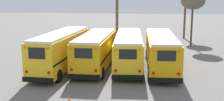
{
  "coord_description": "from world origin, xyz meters",
  "views": [
    {
      "loc": [
        2.87,
        -25.13,
        6.54
      ],
      "look_at": [
        0.0,
        -0.11,
        1.62
      ],
      "focal_mm": 45.0,
      "sensor_mm": 36.0,
      "label": 1
    }
  ],
  "objects_px": {
    "school_bus_1": "(96,50)",
    "utility_pole": "(117,17)",
    "bare_tree_0": "(193,1)",
    "traffic_cone": "(69,100)",
    "school_bus_2": "(129,49)",
    "school_bus_3": "(161,50)",
    "school_bus_0": "(62,49)"
  },
  "relations": [
    {
      "from": "school_bus_1",
      "to": "utility_pole",
      "type": "distance_m",
      "value": 11.21
    },
    {
      "from": "bare_tree_0",
      "to": "traffic_cone",
      "type": "distance_m",
      "value": 24.45
    },
    {
      "from": "school_bus_2",
      "to": "traffic_cone",
      "type": "bearing_deg",
      "value": -107.67
    },
    {
      "from": "school_bus_3",
      "to": "bare_tree_0",
      "type": "bearing_deg",
      "value": 69.05
    },
    {
      "from": "school_bus_1",
      "to": "utility_pole",
      "type": "height_order",
      "value": "utility_pole"
    },
    {
      "from": "school_bus_3",
      "to": "traffic_cone",
      "type": "bearing_deg",
      "value": -123.0
    },
    {
      "from": "school_bus_0",
      "to": "school_bus_2",
      "type": "height_order",
      "value": "school_bus_0"
    },
    {
      "from": "school_bus_3",
      "to": "traffic_cone",
      "type": "relative_size",
      "value": 21.7
    },
    {
      "from": "school_bus_3",
      "to": "bare_tree_0",
      "type": "height_order",
      "value": "bare_tree_0"
    },
    {
      "from": "school_bus_2",
      "to": "utility_pole",
      "type": "bearing_deg",
      "value": 101.5
    },
    {
      "from": "school_bus_3",
      "to": "utility_pole",
      "type": "distance_m",
      "value": 12.02
    },
    {
      "from": "utility_pole",
      "to": "bare_tree_0",
      "type": "xyz_separation_m",
      "value": [
        9.62,
        1.28,
        1.97
      ]
    },
    {
      "from": "school_bus_1",
      "to": "school_bus_2",
      "type": "height_order",
      "value": "school_bus_1"
    },
    {
      "from": "school_bus_1",
      "to": "bare_tree_0",
      "type": "relative_size",
      "value": 1.4
    },
    {
      "from": "school_bus_2",
      "to": "utility_pole",
      "type": "distance_m",
      "value": 10.72
    },
    {
      "from": "school_bus_3",
      "to": "bare_tree_0",
      "type": "xyz_separation_m",
      "value": [
        4.58,
        11.95,
        4.22
      ]
    },
    {
      "from": "school_bus_0",
      "to": "utility_pole",
      "type": "bearing_deg",
      "value": 72.17
    },
    {
      "from": "school_bus_3",
      "to": "school_bus_0",
      "type": "bearing_deg",
      "value": -172.17
    },
    {
      "from": "school_bus_1",
      "to": "school_bus_3",
      "type": "distance_m",
      "value": 5.92
    },
    {
      "from": "school_bus_0",
      "to": "utility_pole",
      "type": "distance_m",
      "value": 12.67
    },
    {
      "from": "school_bus_2",
      "to": "bare_tree_0",
      "type": "xyz_separation_m",
      "value": [
        7.53,
        11.54,
        4.24
      ]
    },
    {
      "from": "school_bus_1",
      "to": "school_bus_0",
      "type": "bearing_deg",
      "value": -162.16
    },
    {
      "from": "traffic_cone",
      "to": "school_bus_3",
      "type": "bearing_deg",
      "value": 57.0
    },
    {
      "from": "school_bus_1",
      "to": "traffic_cone",
      "type": "xyz_separation_m",
      "value": [
        -0.15,
        -9.06,
        -1.43
      ]
    },
    {
      "from": "school_bus_2",
      "to": "utility_pole",
      "type": "height_order",
      "value": "utility_pole"
    },
    {
      "from": "school_bus_0",
      "to": "school_bus_1",
      "type": "distance_m",
      "value": 3.11
    },
    {
      "from": "school_bus_0",
      "to": "traffic_cone",
      "type": "relative_size",
      "value": 21.11
    },
    {
      "from": "school_bus_1",
      "to": "school_bus_2",
      "type": "xyz_separation_m",
      "value": [
        2.96,
        0.68,
        -0.02
      ]
    },
    {
      "from": "school_bus_0",
      "to": "bare_tree_0",
      "type": "xyz_separation_m",
      "value": [
        13.44,
        13.17,
        4.09
      ]
    },
    {
      "from": "school_bus_2",
      "to": "traffic_cone",
      "type": "relative_size",
      "value": 21.79
    },
    {
      "from": "traffic_cone",
      "to": "school_bus_2",
      "type": "bearing_deg",
      "value": 72.33
    },
    {
      "from": "utility_pole",
      "to": "bare_tree_0",
      "type": "bearing_deg",
      "value": 7.55
    }
  ]
}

